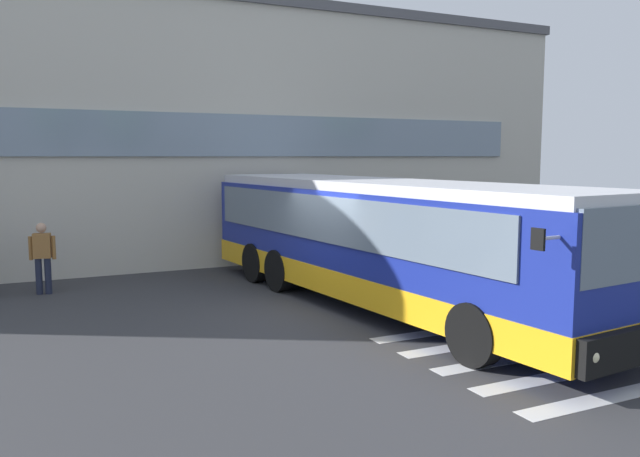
{
  "coord_description": "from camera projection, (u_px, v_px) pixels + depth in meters",
  "views": [
    {
      "loc": [
        -5.73,
        -11.71,
        3.21
      ],
      "look_at": [
        0.77,
        1.8,
        1.5
      ],
      "focal_mm": 35.76,
      "sensor_mm": 36.0,
      "label": 1
    }
  ],
  "objects": [
    {
      "name": "bus_main_foreground",
      "position": [
        383.0,
        245.0,
        13.53
      ],
      "size": [
        3.72,
        11.8,
        2.7
      ],
      "color": "navy",
      "rests_on": "ground"
    },
    {
      "name": "bay_paint_stripes",
      "position": [
        546.0,
        353.0,
        10.42
      ],
      "size": [
        4.4,
        3.96,
        0.01
      ],
      "color": "silver",
      "rests_on": "ground"
    },
    {
      "name": "ground_plane",
      "position": [
        324.0,
        311.0,
        13.32
      ],
      "size": [
        80.0,
        90.0,
        0.02
      ],
      "primitive_type": "cube",
      "color": "#353538",
      "rests_on": "ground"
    },
    {
      "name": "terminal_building",
      "position": [
        165.0,
        136.0,
        23.01
      ],
      "size": [
        25.45,
        13.8,
        7.85
      ],
      "color": "beige",
      "rests_on": "ground"
    },
    {
      "name": "passenger_by_doorway",
      "position": [
        43.0,
        253.0,
        14.82
      ],
      "size": [
        0.58,
        0.43,
        1.68
      ],
      "color": "#1E2338",
      "rests_on": "ground"
    },
    {
      "name": "safety_bollard_yellow",
      "position": [
        341.0,
        257.0,
        17.48
      ],
      "size": [
        0.18,
        0.18,
        0.9
      ],
      "primitive_type": "cylinder",
      "color": "yellow",
      "rests_on": "ground"
    }
  ]
}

